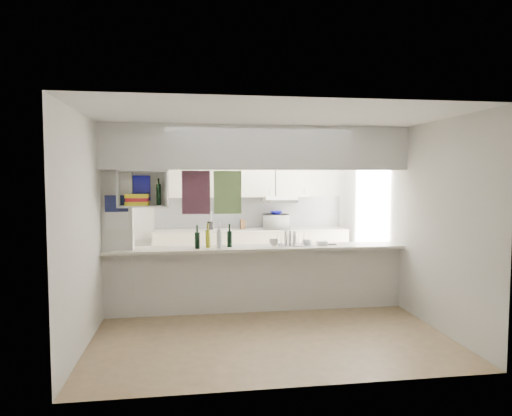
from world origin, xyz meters
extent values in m
plane|color=#8C7351|center=(0.00, 0.00, 0.00)|extent=(4.80, 4.80, 0.00)
plane|color=white|center=(0.00, 0.00, 2.60)|extent=(4.80, 4.80, 0.00)
plane|color=silver|center=(0.00, 2.40, 1.30)|extent=(4.20, 0.00, 4.20)
plane|color=silver|center=(-2.10, 0.00, 1.30)|extent=(0.00, 4.80, 4.80)
plane|color=silver|center=(2.10, 0.00, 1.30)|extent=(0.00, 4.80, 4.80)
cube|color=silver|center=(0.00, 0.00, 0.44)|extent=(4.20, 0.15, 0.88)
cube|color=#BBB5A4|center=(0.00, 0.00, 0.90)|extent=(4.20, 0.50, 0.04)
cube|color=white|center=(0.00, 0.00, 2.30)|extent=(4.20, 0.50, 0.60)
cube|color=silver|center=(-1.90, 0.00, 1.30)|extent=(0.40, 0.18, 2.60)
cube|color=#191E4C|center=(-1.90, -0.10, 1.55)|extent=(0.30, 0.01, 0.22)
cube|color=white|center=(-1.90, -0.10, 1.32)|extent=(0.30, 0.01, 0.24)
cube|color=#331627|center=(-0.85, 0.22, 1.68)|extent=(0.40, 0.02, 0.62)
cube|color=#1A766B|center=(-0.40, 0.22, 1.68)|extent=(0.40, 0.02, 0.62)
cube|color=white|center=(-1.55, -0.10, 1.51)|extent=(0.65, 0.35, 0.02)
cube|color=white|center=(-1.55, -0.10, 1.99)|extent=(0.65, 0.35, 0.02)
cube|color=white|center=(-1.55, 0.06, 1.75)|extent=(0.65, 0.02, 0.50)
cube|color=white|center=(-1.86, -0.10, 1.75)|extent=(0.02, 0.35, 0.50)
cube|color=white|center=(-1.24, -0.10, 1.75)|extent=(0.02, 0.35, 0.50)
cube|color=yellow|center=(-1.63, -0.10, 1.55)|extent=(0.30, 0.24, 0.05)
cube|color=#AE1728|center=(-1.63, -0.10, 1.60)|extent=(0.28, 0.22, 0.05)
cube|color=yellow|center=(-1.63, -0.10, 1.65)|extent=(0.30, 0.24, 0.05)
cube|color=#0C0B7D|center=(-1.60, 0.02, 1.75)|extent=(0.26, 0.02, 0.34)
cylinder|color=black|center=(-1.35, -0.10, 1.67)|extent=(0.06, 0.06, 0.28)
cube|color=beige|center=(0.20, 2.10, 0.45)|extent=(3.60, 0.60, 0.90)
cube|color=#BBB5A4|center=(0.20, 2.10, 0.91)|extent=(3.60, 0.63, 0.03)
cube|color=silver|center=(0.20, 2.38, 1.22)|extent=(3.60, 0.03, 0.60)
cube|color=beige|center=(0.00, 2.23, 1.88)|extent=(2.62, 0.34, 0.72)
cube|color=white|center=(0.75, 2.16, 1.48)|extent=(0.60, 0.46, 0.12)
cube|color=silver|center=(0.75, 1.93, 1.45)|extent=(0.60, 0.02, 0.05)
imported|color=white|center=(0.67, 2.09, 1.06)|extent=(0.55, 0.42, 0.28)
imported|color=#0C0B7D|center=(0.67, 2.09, 1.22)|extent=(0.24, 0.24, 0.06)
cube|color=silver|center=(0.52, 0.03, 0.93)|extent=(0.43, 0.33, 0.01)
cylinder|color=white|center=(0.42, 0.04, 1.04)|extent=(0.02, 0.21, 0.21)
cylinder|color=white|center=(0.48, 0.03, 1.04)|extent=(0.02, 0.21, 0.21)
cylinder|color=white|center=(0.54, 0.03, 1.04)|extent=(0.02, 0.21, 0.21)
imported|color=white|center=(0.23, -0.05, 0.98)|extent=(0.13, 0.13, 0.10)
cylinder|color=black|center=(-0.84, -0.07, 1.03)|extent=(0.07, 0.07, 0.22)
cylinder|color=black|center=(-0.84, -0.07, 1.19)|extent=(0.03, 0.03, 0.10)
cylinder|color=#A29E1B|center=(-0.69, 0.01, 1.04)|extent=(0.07, 0.07, 0.24)
cylinder|color=#A29E1B|center=(-0.69, 0.01, 1.21)|extent=(0.03, 0.03, 0.10)
cylinder|color=silver|center=(-0.54, -0.07, 1.05)|extent=(0.07, 0.07, 0.26)
cylinder|color=silver|center=(-0.54, -0.07, 1.23)|extent=(0.03, 0.03, 0.10)
cylinder|color=black|center=(-0.39, 0.01, 1.03)|extent=(0.07, 0.07, 0.22)
cylinder|color=black|center=(-0.39, 0.01, 1.19)|extent=(0.03, 0.03, 0.10)
cylinder|color=silver|center=(0.74, 0.09, 0.96)|extent=(0.14, 0.14, 0.07)
cube|color=silver|center=(0.94, -0.01, 0.95)|extent=(0.14, 0.10, 0.06)
cube|color=black|center=(1.09, 0.02, 0.93)|extent=(0.14, 0.07, 0.01)
cylinder|color=black|center=(-0.56, 2.15, 1.00)|extent=(0.11, 0.11, 0.15)
cube|color=brown|center=(0.05, 2.18, 1.01)|extent=(0.10, 0.08, 0.18)
camera|label=1|loc=(-0.93, -6.32, 1.91)|focal=32.00mm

